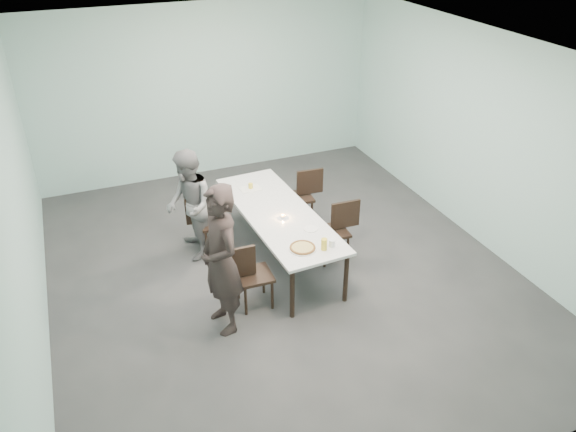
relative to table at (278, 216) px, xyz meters
name	(u,v)px	position (x,y,z in m)	size (l,w,h in m)	color
ground	(282,272)	(-0.08, -0.32, -0.69)	(7.00, 7.00, 0.00)	#333335
room_shell	(281,133)	(-0.08, -0.32, 1.33)	(6.02, 7.02, 3.01)	#A6D0CC
table	(278,216)	(0.00, 0.00, 0.00)	(1.03, 2.64, 0.75)	white
chair_near_left	(248,272)	(-0.72, -0.82, -0.19)	(0.62, 0.43, 0.87)	black
chair_far_left	(209,219)	(-0.82, 0.59, -0.19)	(0.63, 0.45, 0.87)	black
chair_near_right	(338,226)	(0.77, -0.27, -0.19)	(0.62, 0.44, 0.87)	black
chair_far_right	(303,193)	(0.73, 0.83, -0.19)	(0.62, 0.45, 0.87)	black
diner_near	(221,261)	(-1.11, -1.07, 0.23)	(0.68, 0.44, 1.86)	black
diner_far	(189,205)	(-1.09, 0.57, 0.10)	(0.77, 0.60, 1.58)	slate
pizza	(303,248)	(-0.06, -0.95, 0.08)	(0.34, 0.34, 0.04)	white
side_plate	(311,229)	(0.23, -0.57, 0.06)	(0.18, 0.18, 0.01)	white
beer_glass	(324,244)	(0.18, -1.06, 0.13)	(0.08, 0.08, 0.15)	gold
water_tumbler	(332,243)	(0.30, -1.02, 0.10)	(0.08, 0.08, 0.09)	silver
tealight	(283,217)	(0.00, -0.17, 0.08)	(0.06, 0.06, 0.05)	silver
amber_tumbler	(251,186)	(-0.12, 0.81, 0.10)	(0.07, 0.07, 0.08)	gold
menu	(250,189)	(-0.13, 0.80, 0.06)	(0.30, 0.22, 0.01)	silver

